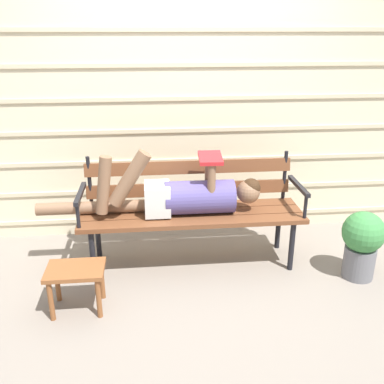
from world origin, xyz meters
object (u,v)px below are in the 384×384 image
at_px(park_bench, 191,205).
at_px(potted_plant, 362,241).
at_px(reclining_person, 181,195).
at_px(footstool, 76,276).

height_order(park_bench, potted_plant, park_bench).
height_order(reclining_person, potted_plant, reclining_person).
bearing_deg(footstool, park_bench, 35.77).
bearing_deg(reclining_person, potted_plant, -13.94).
height_order(park_bench, footstool, park_bench).
height_order(reclining_person, footstool, reclining_person).
bearing_deg(footstool, reclining_person, 35.52).
height_order(park_bench, reclining_person, reclining_person).
bearing_deg(park_bench, footstool, -144.23).
bearing_deg(footstool, potted_plant, 5.44).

